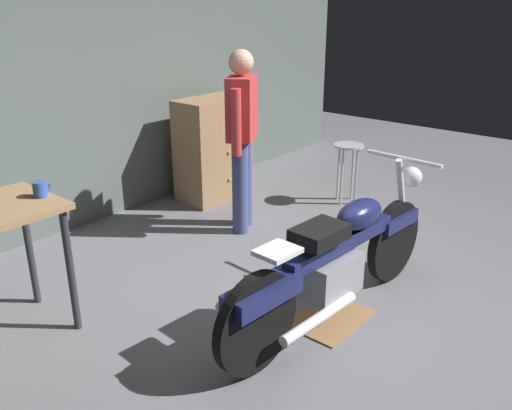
# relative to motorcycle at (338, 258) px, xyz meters

# --- Properties ---
(ground_plane) EXTENTS (12.00, 12.00, 0.00)m
(ground_plane) POSITION_rel_motorcycle_xyz_m (0.02, 0.03, -0.45)
(ground_plane) COLOR slate
(back_wall) EXTENTS (8.00, 0.12, 3.10)m
(back_wall) POSITION_rel_motorcycle_xyz_m (0.02, 2.83, 1.10)
(back_wall) COLOR #56605B
(back_wall) RESTS_ON ground_plane
(motorcycle) EXTENTS (2.19, 0.60, 1.00)m
(motorcycle) POSITION_rel_motorcycle_xyz_m (0.00, 0.00, 0.00)
(motorcycle) COLOR black
(motorcycle) RESTS_ON ground_plane
(person_standing) EXTENTS (0.51, 0.38, 1.67)m
(person_standing) POSITION_rel_motorcycle_xyz_m (0.76, 1.52, 0.48)
(person_standing) COLOR #40497D
(person_standing) RESTS_ON ground_plane
(shop_stool) EXTENTS (0.32, 0.32, 0.64)m
(shop_stool) POSITION_rel_motorcycle_xyz_m (2.01, 1.12, 0.05)
(shop_stool) COLOR #B2B2B7
(shop_stool) RESTS_ON ground_plane
(wooden_dresser) EXTENTS (0.80, 0.47, 1.10)m
(wooden_dresser) POSITION_rel_motorcycle_xyz_m (1.20, 2.33, 0.10)
(wooden_dresser) COLOR #99724C
(wooden_dresser) RESTS_ON ground_plane
(drip_tray) EXTENTS (0.56, 0.40, 0.01)m
(drip_tray) POSITION_rel_motorcycle_xyz_m (-0.05, 0.00, -0.44)
(drip_tray) COLOR olive
(drip_tray) RESTS_ON ground_plane
(mug_blue_enamel) EXTENTS (0.12, 0.09, 0.10)m
(mug_blue_enamel) POSITION_rel_motorcycle_xyz_m (-1.25, 1.45, 0.50)
(mug_blue_enamel) COLOR #2D51AD
(mug_blue_enamel) RESTS_ON workbench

